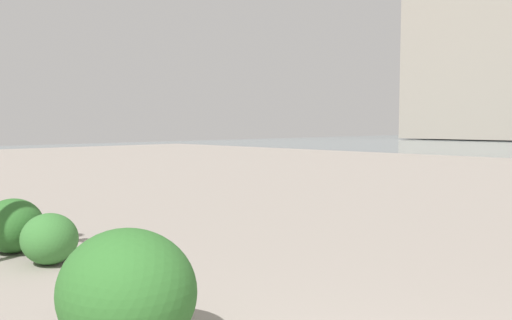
{
  "coord_description": "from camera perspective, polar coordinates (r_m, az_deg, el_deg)",
  "views": [
    {
      "loc": [
        -1.19,
        1.2,
        1.69
      ],
      "look_at": [
        7.28,
        -7.29,
        0.85
      ],
      "focal_mm": 34.97,
      "sensor_mm": 36.0,
      "label": 1
    }
  ],
  "objects": [
    {
      "name": "building_annex",
      "position": [
        71.86,
        24.66,
        13.41
      ],
      "size": [
        14.78,
        15.69,
        29.79
      ],
      "color": "#9E9384",
      "rests_on": "ground"
    },
    {
      "name": "shrub_tall",
      "position": [
        7.41,
        -26.03,
        -6.75
      ],
      "size": [
        0.85,
        0.76,
        0.72
      ],
      "color": "#2D6628",
      "rests_on": "ground"
    },
    {
      "name": "shrub_wide",
      "position": [
        3.92,
        -14.52,
        -14.37
      ],
      "size": [
        1.1,
        0.99,
        0.93
      ],
      "color": "#2D6628",
      "rests_on": "ground"
    },
    {
      "name": "shrub_low",
      "position": [
        6.63,
        -22.54,
        -8.32
      ],
      "size": [
        0.73,
        0.66,
        0.62
      ],
      "color": "#387533",
      "rests_on": "ground"
    }
  ]
}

